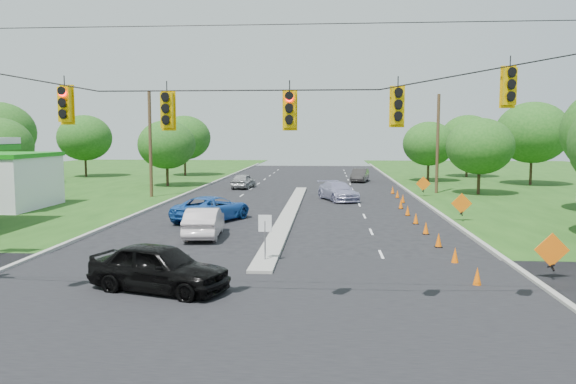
{
  "coord_description": "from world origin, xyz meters",
  "views": [
    {
      "loc": [
        2.59,
        -16.86,
        5.36
      ],
      "look_at": [
        0.81,
        8.07,
        2.8
      ],
      "focal_mm": 35.0,
      "sensor_mm": 36.0,
      "label": 1
    }
  ],
  "objects": [
    {
      "name": "ground",
      "position": [
        0.0,
        0.0,
        0.0
      ],
      "size": [
        160.0,
        160.0,
        0.0
      ],
      "primitive_type": "plane",
      "color": "black",
      "rests_on": "ground"
    },
    {
      "name": "cross_street",
      "position": [
        0.0,
        0.0,
        0.0
      ],
      "size": [
        160.0,
        14.0,
        0.02
      ],
      "primitive_type": "cube",
      "color": "black",
      "rests_on": "ground"
    },
    {
      "name": "curb_left",
      "position": [
        -10.1,
        30.0,
        0.0
      ],
      "size": [
        0.25,
        110.0,
        0.16
      ],
      "primitive_type": "cube",
      "color": "gray",
      "rests_on": "ground"
    },
    {
      "name": "curb_right",
      "position": [
        10.1,
        30.0,
        0.0
      ],
      "size": [
        0.25,
        110.0,
        0.16
      ],
      "primitive_type": "cube",
      "color": "gray",
      "rests_on": "ground"
    },
    {
      "name": "median",
      "position": [
        0.0,
        21.0,
        0.0
      ],
      "size": [
        1.0,
        34.0,
        0.18
      ],
      "primitive_type": "cube",
      "color": "gray",
      "rests_on": "ground"
    },
    {
      "name": "median_sign",
      "position": [
        0.0,
        6.0,
        1.46
      ],
      "size": [
        0.55,
        0.06,
        2.05
      ],
      "color": "gray",
      "rests_on": "ground"
    },
    {
      "name": "signal_span",
      "position": [
        -0.05,
        -1.0,
        4.97
      ],
      "size": [
        25.6,
        0.32,
        9.0
      ],
      "color": "#422D1C",
      "rests_on": "ground"
    },
    {
      "name": "utility_pole_far_left",
      "position": [
        -12.5,
        30.0,
        4.5
      ],
      "size": [
        0.28,
        0.28,
        9.0
      ],
      "primitive_type": "cylinder",
      "color": "#422D1C",
      "rests_on": "ground"
    },
    {
      "name": "utility_pole_far_right",
      "position": [
        12.5,
        35.0,
        4.5
      ],
      "size": [
        0.28,
        0.28,
        9.0
      ],
      "primitive_type": "cylinder",
      "color": "#422D1C",
      "rests_on": "ground"
    },
    {
      "name": "cone_0",
      "position": [
        7.89,
        3.0,
        0.35
      ],
      "size": [
        0.32,
        0.32,
        0.7
      ],
      "primitive_type": "cone",
      "color": "#F05F06",
      "rests_on": "ground"
    },
    {
      "name": "cone_1",
      "position": [
        7.89,
        6.5,
        0.35
      ],
      "size": [
        0.32,
        0.32,
        0.7
      ],
      "primitive_type": "cone",
      "color": "#F05F06",
      "rests_on": "ground"
    },
    {
      "name": "cone_2",
      "position": [
        7.89,
        10.0,
        0.35
      ],
      "size": [
        0.32,
        0.32,
        0.7
      ],
      "primitive_type": "cone",
      "color": "#F05F06",
      "rests_on": "ground"
    },
    {
      "name": "cone_3",
      "position": [
        7.89,
        13.5,
        0.35
      ],
      "size": [
        0.32,
        0.32,
        0.7
      ],
      "primitive_type": "cone",
      "color": "#F05F06",
      "rests_on": "ground"
    },
    {
      "name": "cone_4",
      "position": [
        7.89,
        17.0,
        0.35
      ],
      "size": [
        0.32,
        0.32,
        0.7
      ],
      "primitive_type": "cone",
      "color": "#F05F06",
      "rests_on": "ground"
    },
    {
      "name": "cone_5",
      "position": [
        7.89,
        20.5,
        0.35
      ],
      "size": [
        0.32,
        0.32,
        0.7
      ],
      "primitive_type": "cone",
      "color": "#F05F06",
      "rests_on": "ground"
    },
    {
      "name": "cone_6",
      "position": [
        7.89,
        24.0,
        0.35
      ],
      "size": [
        0.32,
        0.32,
        0.7
      ],
      "primitive_type": "cone",
      "color": "#F05F06",
      "rests_on": "ground"
    },
    {
      "name": "cone_7",
      "position": [
        8.49,
        27.5,
        0.35
      ],
      "size": [
        0.32,
        0.32,
        0.7
      ],
      "primitive_type": "cone",
      "color": "#F05F06",
      "rests_on": "ground"
    },
    {
      "name": "cone_8",
      "position": [
        8.49,
        31.0,
        0.35
      ],
      "size": [
        0.32,
        0.32,
        0.7
      ],
      "primitive_type": "cone",
      "color": "#F05F06",
      "rests_on": "ground"
    },
    {
      "name": "cone_9",
      "position": [
        8.49,
        34.5,
        0.35
      ],
      "size": [
        0.32,
        0.32,
        0.7
      ],
      "primitive_type": "cone",
      "color": "#F05F06",
      "rests_on": "ground"
    },
    {
      "name": "work_sign_0",
      "position": [
        10.8,
        4.0,
        1.09
      ],
      "size": [
        1.27,
        0.58,
        1.37
      ],
      "color": "black",
      "rests_on": "ground"
    },
    {
      "name": "work_sign_1",
      "position": [
        10.8,
        18.0,
        1.09
      ],
      "size": [
        1.27,
        0.58,
        1.37
      ],
      "color": "black",
      "rests_on": "ground"
    },
    {
      "name": "work_sign_2",
      "position": [
        10.8,
        32.0,
        1.09
      ],
      "size": [
        1.27,
        0.58,
        1.37
      ],
      "color": "black",
      "rests_on": "ground"
    },
    {
      "name": "tree_4",
      "position": [
        -28.0,
        52.0,
        4.96
      ],
      "size": [
        6.72,
        6.72,
        7.84
      ],
      "color": "black",
      "rests_on": "ground"
    },
    {
      "name": "tree_5",
      "position": [
        -14.0,
        40.0,
        4.34
      ],
      "size": [
        5.88,
        5.88,
        6.86
      ],
      "color": "black",
      "rests_on": "ground"
    },
    {
      "name": "tree_6",
      "position": [
        -16.0,
        55.0,
        4.96
      ],
      "size": [
        6.72,
        6.72,
        7.84
      ],
      "color": "black",
      "rests_on": "ground"
    },
    {
      "name": "tree_9",
      "position": [
        16.0,
        34.0,
        4.34
      ],
      "size": [
        5.88,
        5.88,
        6.86
      ],
      "color": "black",
      "rests_on": "ground"
    },
    {
      "name": "tree_10",
      "position": [
        24.0,
        44.0,
        5.58
      ],
      "size": [
        7.56,
        7.56,
        8.82
      ],
      "color": "black",
      "rests_on": "ground"
    },
    {
      "name": "tree_11",
      "position": [
        20.0,
        55.0,
        4.96
      ],
      "size": [
        6.72,
        6.72,
        7.84
      ],
      "color": "black",
      "rests_on": "ground"
    },
    {
      "name": "tree_12",
      "position": [
        14.0,
        48.0,
        4.34
      ],
      "size": [
        5.88,
        5.88,
        6.86
      ],
      "color": "black",
      "rests_on": "ground"
    },
    {
      "name": "black_sedan",
      "position": [
        -3.15,
        1.56,
        0.84
      ],
      "size": [
        5.31,
        3.39,
        1.68
      ],
      "primitive_type": "imported",
      "rotation": [
        0.0,
        0.0,
        1.26
      ],
      "color": "black",
      "rests_on": "ground"
    },
    {
      "name": "white_sedan",
      "position": [
        -3.88,
        11.86,
        0.78
      ],
      "size": [
        2.06,
        4.87,
        1.57
      ],
      "primitive_type": "imported",
      "rotation": [
        0.0,
        0.0,
        3.23
      ],
      "color": "beige",
      "rests_on": "ground"
    },
    {
      "name": "blue_pickup",
      "position": [
        -4.56,
        17.21,
        0.79
      ],
      "size": [
        4.74,
        6.3,
        1.59
      ],
      "primitive_type": "imported",
      "rotation": [
        0.0,
        0.0,
        2.72
      ],
      "color": "#1D54A9",
      "rests_on": "ground"
    },
    {
      "name": "silver_car_far",
      "position": [
        3.42,
        28.8,
        0.76
      ],
      "size": [
        3.81,
        5.68,
        1.53
      ],
      "primitive_type": "imported",
      "rotation": [
        0.0,
        0.0,
        0.35
      ],
      "color": "#908FB0",
      "rests_on": "ground"
    },
    {
      "name": "silver_car_oncoming",
      "position": [
        -5.88,
        38.7,
        0.74
      ],
      "size": [
        2.25,
        4.53,
        1.49
      ],
      "primitive_type": "imported",
      "rotation": [
        0.0,
        0.0,
        3.03
      ],
      "color": "#959595",
      "rests_on": "ground"
    },
    {
      "name": "dark_car_receding",
      "position": [
        6.22,
        47.33,
        0.76
      ],
      "size": [
        2.41,
        4.81,
        1.51
      ],
      "primitive_type": "imported",
      "rotation": [
        0.0,
        0.0,
        -0.18
      ],
      "color": "#2B2929",
      "rests_on": "ground"
    }
  ]
}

